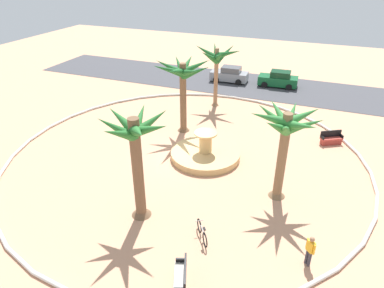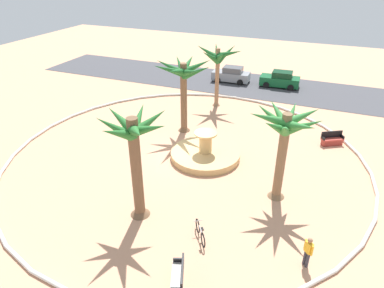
{
  "view_description": "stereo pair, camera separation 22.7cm",
  "coord_description": "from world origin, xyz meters",
  "px_view_note": "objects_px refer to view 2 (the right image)",
  "views": [
    {
      "loc": [
        7.9,
        -18.76,
        12.12
      ],
      "look_at": [
        0.37,
        0.11,
        1.0
      ],
      "focal_mm": 32.19,
      "sensor_mm": 36.0,
      "label": 1
    },
    {
      "loc": [
        8.11,
        -18.68,
        12.12
      ],
      "look_at": [
        0.37,
        0.11,
        1.0
      ],
      "focal_mm": 32.19,
      "sensor_mm": 36.0,
      "label": 2
    }
  ],
  "objects_px": {
    "palm_tree_near_fountain": "(218,60)",
    "parked_car_second": "(280,80)",
    "fountain": "(205,154)",
    "palm_tree_far_side": "(134,146)",
    "person_cyclist_helmet": "(308,251)",
    "bench_east": "(332,140)",
    "palm_tree_mid_plaza": "(285,133)",
    "bench_west": "(178,279)",
    "bicycle_red_frame": "(200,232)",
    "palm_tree_by_curb": "(184,78)",
    "parked_car_leftmost": "(231,75)"
  },
  "relations": [
    {
      "from": "fountain",
      "to": "bench_east",
      "type": "bearing_deg",
      "value": 33.54
    },
    {
      "from": "parked_car_second",
      "to": "bench_east",
      "type": "bearing_deg",
      "value": -63.26
    },
    {
      "from": "person_cyclist_helmet",
      "to": "fountain",
      "type": "bearing_deg",
      "value": 136.19
    },
    {
      "from": "bench_west",
      "to": "bicycle_red_frame",
      "type": "relative_size",
      "value": 1.17
    },
    {
      "from": "parked_car_leftmost",
      "to": "bench_east",
      "type": "bearing_deg",
      "value": -45.24
    },
    {
      "from": "fountain",
      "to": "palm_tree_far_side",
      "type": "height_order",
      "value": "palm_tree_far_side"
    },
    {
      "from": "person_cyclist_helmet",
      "to": "parked_car_second",
      "type": "distance_m",
      "value": 24.24
    },
    {
      "from": "palm_tree_mid_plaza",
      "to": "palm_tree_far_side",
      "type": "relative_size",
      "value": 0.92
    },
    {
      "from": "palm_tree_by_curb",
      "to": "bench_east",
      "type": "relative_size",
      "value": 3.47
    },
    {
      "from": "bench_east",
      "to": "person_cyclist_helmet",
      "type": "xyz_separation_m",
      "value": [
        -0.5,
        -12.31,
        0.54
      ]
    },
    {
      "from": "palm_tree_near_fountain",
      "to": "palm_tree_by_curb",
      "type": "relative_size",
      "value": 0.98
    },
    {
      "from": "palm_tree_by_curb",
      "to": "parked_car_leftmost",
      "type": "relative_size",
      "value": 1.39
    },
    {
      "from": "parked_car_leftmost",
      "to": "palm_tree_far_side",
      "type": "bearing_deg",
      "value": -85.27
    },
    {
      "from": "fountain",
      "to": "palm_tree_far_side",
      "type": "relative_size",
      "value": 0.8
    },
    {
      "from": "palm_tree_mid_plaza",
      "to": "bicycle_red_frame",
      "type": "relative_size",
      "value": 3.8
    },
    {
      "from": "bench_west",
      "to": "bench_east",
      "type": "bearing_deg",
      "value": 71.0
    },
    {
      "from": "palm_tree_mid_plaza",
      "to": "parked_car_second",
      "type": "bearing_deg",
      "value": 99.16
    },
    {
      "from": "bench_east",
      "to": "parked_car_second",
      "type": "bearing_deg",
      "value": 116.74
    },
    {
      "from": "parked_car_leftmost",
      "to": "palm_tree_by_curb",
      "type": "bearing_deg",
      "value": -89.8
    },
    {
      "from": "fountain",
      "to": "bicycle_red_frame",
      "type": "bearing_deg",
      "value": -71.38
    },
    {
      "from": "person_cyclist_helmet",
      "to": "parked_car_leftmost",
      "type": "bearing_deg",
      "value": 114.09
    },
    {
      "from": "fountain",
      "to": "palm_tree_near_fountain",
      "type": "bearing_deg",
      "value": 104.07
    },
    {
      "from": "palm_tree_near_fountain",
      "to": "bicycle_red_frame",
      "type": "bearing_deg",
      "value": -73.89
    },
    {
      "from": "palm_tree_near_fountain",
      "to": "parked_car_second",
      "type": "height_order",
      "value": "palm_tree_near_fountain"
    },
    {
      "from": "person_cyclist_helmet",
      "to": "parked_car_second",
      "type": "xyz_separation_m",
      "value": [
        -5.22,
        23.67,
        -0.11
      ]
    },
    {
      "from": "palm_tree_far_side",
      "to": "bench_west",
      "type": "height_order",
      "value": "palm_tree_far_side"
    },
    {
      "from": "bench_west",
      "to": "person_cyclist_helmet",
      "type": "height_order",
      "value": "person_cyclist_helmet"
    },
    {
      "from": "palm_tree_mid_plaza",
      "to": "parked_car_leftmost",
      "type": "height_order",
      "value": "palm_tree_mid_plaza"
    },
    {
      "from": "parked_car_leftmost",
      "to": "bench_west",
      "type": "bearing_deg",
      "value": -77.96
    },
    {
      "from": "palm_tree_near_fountain",
      "to": "parked_car_second",
      "type": "distance_m",
      "value": 9.33
    },
    {
      "from": "palm_tree_mid_plaza",
      "to": "bench_west",
      "type": "height_order",
      "value": "palm_tree_mid_plaza"
    },
    {
      "from": "palm_tree_near_fountain",
      "to": "bench_west",
      "type": "height_order",
      "value": "palm_tree_near_fountain"
    },
    {
      "from": "palm_tree_far_side",
      "to": "parked_car_leftmost",
      "type": "height_order",
      "value": "palm_tree_far_side"
    },
    {
      "from": "bicycle_red_frame",
      "to": "parked_car_second",
      "type": "relative_size",
      "value": 0.35
    },
    {
      "from": "palm_tree_by_curb",
      "to": "bench_west",
      "type": "distance_m",
      "value": 15.11
    },
    {
      "from": "palm_tree_mid_plaza",
      "to": "bicycle_red_frame",
      "type": "bearing_deg",
      "value": -120.2
    },
    {
      "from": "parked_car_leftmost",
      "to": "palm_tree_near_fountain",
      "type": "bearing_deg",
      "value": -83.89
    },
    {
      "from": "bench_east",
      "to": "bicycle_red_frame",
      "type": "relative_size",
      "value": 1.14
    },
    {
      "from": "parked_car_second",
      "to": "parked_car_leftmost",
      "type": "bearing_deg",
      "value": -176.44
    },
    {
      "from": "bicycle_red_frame",
      "to": "bench_east",
      "type": "bearing_deg",
      "value": 66.63
    },
    {
      "from": "palm_tree_near_fountain",
      "to": "palm_tree_mid_plaza",
      "type": "relative_size",
      "value": 1.01
    },
    {
      "from": "parked_car_leftmost",
      "to": "parked_car_second",
      "type": "relative_size",
      "value": 1.0
    },
    {
      "from": "fountain",
      "to": "palm_tree_far_side",
      "type": "distance_m",
      "value": 7.96
    },
    {
      "from": "palm_tree_by_curb",
      "to": "palm_tree_far_side",
      "type": "relative_size",
      "value": 0.96
    },
    {
      "from": "fountain",
      "to": "palm_tree_far_side",
      "type": "xyz_separation_m",
      "value": [
        -1.14,
        -6.86,
        3.89
      ]
    },
    {
      "from": "palm_tree_mid_plaza",
      "to": "parked_car_second",
      "type": "distance_m",
      "value": 19.65
    },
    {
      "from": "palm_tree_mid_plaza",
      "to": "palm_tree_near_fountain",
      "type": "bearing_deg",
      "value": 122.81
    },
    {
      "from": "palm_tree_mid_plaza",
      "to": "palm_tree_far_side",
      "type": "distance_m",
      "value": 7.71
    },
    {
      "from": "bench_east",
      "to": "person_cyclist_helmet",
      "type": "relative_size",
      "value": 1.02
    },
    {
      "from": "fountain",
      "to": "palm_tree_far_side",
      "type": "bearing_deg",
      "value": -99.47
    }
  ]
}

